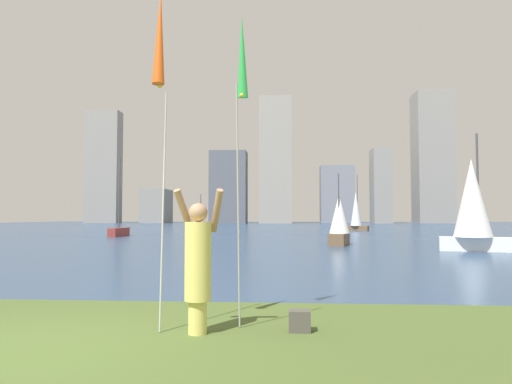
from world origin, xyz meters
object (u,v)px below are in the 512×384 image
at_px(sailboat_3, 199,217).
at_px(kite_flag_left, 160,45).
at_px(person, 198,262).
at_px(sailboat_2, 119,231).
at_px(kite_flag_right, 242,65).
at_px(sailboat_4, 473,203).
at_px(sailboat_1, 356,211).
at_px(sailboat_0, 339,221).
at_px(bag, 300,321).

bearing_deg(sailboat_3, kite_flag_left, -79.73).
relative_size(person, sailboat_2, 0.32).
height_order(kite_flag_right, sailboat_2, sailboat_2).
bearing_deg(sailboat_2, kite_flag_right, -66.52).
xyz_separation_m(kite_flag_left, kite_flag_right, (1.00, 0.72, -0.04)).
height_order(person, kite_flag_right, kite_flag_right).
bearing_deg(sailboat_3, kite_flag_right, -78.31).
bearing_deg(kite_flag_right, sailboat_4, 58.63).
bearing_deg(kite_flag_right, sailboat_1, 79.79).
bearing_deg(sailboat_0, sailboat_4, -36.31).
height_order(kite_flag_left, sailboat_2, sailboat_2).
relative_size(person, sailboat_4, 0.37).
height_order(person, sailboat_3, sailboat_3).
distance_m(kite_flag_left, sailboat_2, 30.25).
bearing_deg(bag, person, -171.09).
xyz_separation_m(kite_flag_right, sailboat_1, (7.57, 42.03, -1.66)).
bearing_deg(kite_flag_left, sailboat_1, 78.66).
relative_size(bag, sailboat_2, 0.05).
xyz_separation_m(bag, sailboat_1, (6.77, 42.44, 1.87)).
relative_size(kite_flag_left, kite_flag_right, 1.02).
height_order(sailboat_0, sailboat_2, sailboat_2).
distance_m(kite_flag_right, sailboat_0, 18.20).
distance_m(kite_flag_right, sailboat_3, 44.83).
xyz_separation_m(bag, sailboat_3, (-9.87, 44.26, 1.28)).
height_order(person, sailboat_4, sailboat_4).
xyz_separation_m(kite_flag_left, sailboat_0, (4.25, 18.46, -2.49)).
relative_size(sailboat_0, sailboat_3, 0.95).
height_order(person, bag, person).
bearing_deg(kite_flag_right, sailboat_2, 113.48).
bearing_deg(bag, kite_flag_right, 152.59).
distance_m(person, sailboat_0, 18.74).
relative_size(kite_flag_left, sailboat_3, 1.15).
relative_size(kite_flag_left, sailboat_0, 1.22).
xyz_separation_m(sailboat_0, sailboat_2, (-15.12, 9.58, -0.81)).
relative_size(kite_flag_right, sailboat_4, 0.87).
xyz_separation_m(person, kite_flag_right, (0.50, 0.62, 2.75)).
relative_size(person, kite_flag_right, 0.42).
height_order(sailboat_0, sailboat_3, sailboat_3).
xyz_separation_m(kite_flag_right, bag, (0.80, -0.41, -3.53)).
relative_size(bag, sailboat_1, 0.05).
bearing_deg(sailboat_0, sailboat_3, 115.27).
bearing_deg(sailboat_3, sailboat_4, -59.63).
xyz_separation_m(person, sailboat_2, (-11.37, 27.93, -0.50)).
bearing_deg(sailboat_0, kite_flag_right, -100.38).
relative_size(bag, sailboat_0, 0.08).
distance_m(kite_flag_right, sailboat_1, 42.74).
xyz_separation_m(person, sailboat_3, (-8.57, 44.46, 0.51)).
height_order(bag, sailboat_0, sailboat_0).
distance_m(kite_flag_right, bag, 3.64).
distance_m(person, bag, 1.52).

